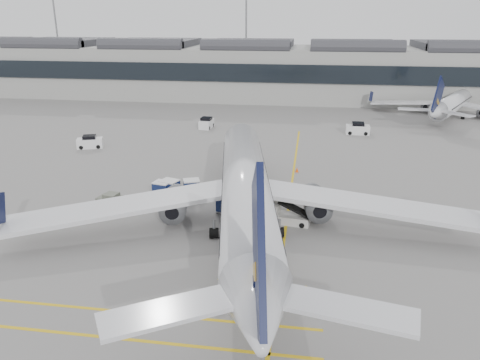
# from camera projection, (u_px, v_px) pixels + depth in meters

# --- Properties ---
(ground) EXTENTS (220.00, 220.00, 0.00)m
(ground) POSITION_uv_depth(u_px,v_px,m) (162.00, 239.00, 38.57)
(ground) COLOR gray
(ground) RESTS_ON ground
(terminal) EXTENTS (200.00, 20.45, 12.40)m
(terminal) POSITION_uv_depth(u_px,v_px,m) (260.00, 69.00, 103.60)
(terminal) COLOR #9E9E99
(terminal) RESTS_ON ground
(light_masts) EXTENTS (113.00, 0.60, 25.45)m
(light_masts) POSITION_uv_depth(u_px,v_px,m) (260.00, 28.00, 114.18)
(light_masts) COLOR slate
(light_masts) RESTS_ON ground
(apron_markings) EXTENTS (0.25, 60.00, 0.01)m
(apron_markings) POSITION_uv_depth(u_px,v_px,m) (289.00, 201.00, 46.48)
(apron_markings) COLOR gold
(apron_markings) RESTS_ON ground
(airliner_main) EXTENTS (38.72, 42.65, 11.41)m
(airliner_main) POSITION_uv_depth(u_px,v_px,m) (246.00, 191.00, 39.65)
(airliner_main) COLOR silver
(airliner_main) RESTS_ON ground
(airliner_far) EXTENTS (27.15, 29.95, 8.68)m
(airliner_far) POSITION_uv_depth(u_px,v_px,m) (454.00, 103.00, 84.67)
(airliner_far) COLOR silver
(airliner_far) RESTS_ON ground
(belt_loader) EXTENTS (5.17, 2.28, 2.06)m
(belt_loader) POSITION_uv_depth(u_px,v_px,m) (285.00, 216.00, 41.61)
(belt_loader) COLOR beige
(belt_loader) RESTS_ON ground
(baggage_cart_a) EXTENTS (2.11, 1.92, 1.82)m
(baggage_cart_a) POSITION_uv_depth(u_px,v_px,m) (227.00, 203.00, 43.43)
(baggage_cart_a) COLOR gray
(baggage_cart_a) RESTS_ON ground
(baggage_cart_b) EXTENTS (2.01, 1.78, 1.84)m
(baggage_cart_b) POSITION_uv_depth(u_px,v_px,m) (162.00, 190.00, 46.72)
(baggage_cart_b) COLOR gray
(baggage_cart_b) RESTS_ON ground
(baggage_cart_c) EXTENTS (2.17, 1.97, 1.91)m
(baggage_cart_c) POSITION_uv_depth(u_px,v_px,m) (170.00, 189.00, 46.95)
(baggage_cart_c) COLOR gray
(baggage_cart_c) RESTS_ON ground
(baggage_cart_d) EXTENTS (2.07, 1.89, 1.78)m
(baggage_cart_d) POSITION_uv_depth(u_px,v_px,m) (192.00, 188.00, 47.43)
(baggage_cart_d) COLOR gray
(baggage_cart_d) RESTS_ON ground
(ramp_agent_a) EXTENTS (0.81, 0.84, 1.93)m
(ramp_agent_a) POSITION_uv_depth(u_px,v_px,m) (231.00, 200.00, 44.09)
(ramp_agent_a) COLOR orange
(ramp_agent_a) RESTS_ON ground
(ramp_agent_b) EXTENTS (0.81, 0.65, 1.59)m
(ramp_agent_b) POSITION_uv_depth(u_px,v_px,m) (249.00, 202.00, 44.07)
(ramp_agent_b) COLOR orange
(ramp_agent_b) RESTS_ON ground
(pushback_tug) EXTENTS (2.79, 1.98, 1.44)m
(pushback_tug) POSITION_uv_depth(u_px,v_px,m) (112.00, 201.00, 44.74)
(pushback_tug) COLOR #585C4E
(pushback_tug) RESTS_ON ground
(safety_cone_nose) EXTENTS (0.41, 0.41, 0.57)m
(safety_cone_nose) POSITION_uv_depth(u_px,v_px,m) (297.00, 170.00, 55.05)
(safety_cone_nose) COLOR #F24C0A
(safety_cone_nose) RESTS_ON ground
(safety_cone_engine) EXTENTS (0.34, 0.34, 0.47)m
(safety_cone_engine) POSITION_uv_depth(u_px,v_px,m) (319.00, 215.00, 42.73)
(safety_cone_engine) COLOR #F24C0A
(safety_cone_engine) RESTS_ON ground
(service_van_left) EXTENTS (3.80, 2.75, 1.76)m
(service_van_left) POSITION_uv_depth(u_px,v_px,m) (90.00, 142.00, 65.03)
(service_van_left) COLOR silver
(service_van_left) RESTS_ON ground
(service_van_mid) EXTENTS (1.95, 3.54, 1.76)m
(service_van_mid) POSITION_uv_depth(u_px,v_px,m) (206.00, 123.00, 76.50)
(service_van_mid) COLOR silver
(service_van_mid) RESTS_ON ground
(service_van_right) EXTENTS (3.59, 1.83, 1.84)m
(service_van_right) POSITION_uv_depth(u_px,v_px,m) (358.00, 129.00, 72.55)
(service_van_right) COLOR silver
(service_van_right) RESTS_ON ground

